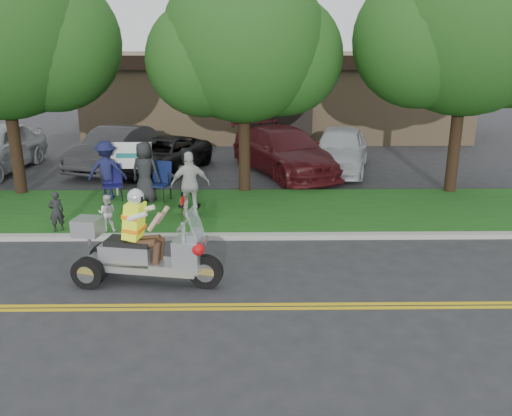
{
  "coord_description": "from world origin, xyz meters",
  "views": [
    {
      "loc": [
        0.64,
        -9.44,
        4.72
      ],
      "look_at": [
        0.79,
        2.0,
        1.12
      ],
      "focal_mm": 38.0,
      "sensor_mm": 36.0,
      "label": 1
    }
  ],
  "objects_px": {
    "lawn_chair_a": "(160,179)",
    "trike_scooter": "(141,251)",
    "spectator_adult_mid": "(185,178)",
    "parked_car_mid": "(163,155)",
    "spectator_adult_right": "(190,185)",
    "parked_car_right": "(285,151)",
    "parked_car_left": "(115,148)",
    "parked_car_far_right": "(340,149)",
    "lawn_chair_b": "(112,180)"
  },
  "relations": [
    {
      "from": "trike_scooter",
      "to": "parked_car_mid",
      "type": "distance_m",
      "value": 9.58
    },
    {
      "from": "spectator_adult_mid",
      "to": "parked_car_mid",
      "type": "height_order",
      "value": "spectator_adult_mid"
    },
    {
      "from": "lawn_chair_b",
      "to": "spectator_adult_mid",
      "type": "relative_size",
      "value": 0.61
    },
    {
      "from": "lawn_chair_a",
      "to": "parked_car_right",
      "type": "height_order",
      "value": "parked_car_right"
    },
    {
      "from": "trike_scooter",
      "to": "lawn_chair_a",
      "type": "xyz_separation_m",
      "value": [
        -0.48,
        5.59,
        0.06
      ]
    },
    {
      "from": "spectator_adult_mid",
      "to": "parked_car_left",
      "type": "bearing_deg",
      "value": -67.17
    },
    {
      "from": "parked_car_left",
      "to": "parked_car_far_right",
      "type": "bearing_deg",
      "value": 14.44
    },
    {
      "from": "parked_car_mid",
      "to": "parked_car_right",
      "type": "xyz_separation_m",
      "value": [
        4.44,
        -0.23,
        0.19
      ]
    },
    {
      "from": "trike_scooter",
      "to": "parked_car_right",
      "type": "distance_m",
      "value": 9.92
    },
    {
      "from": "parked_car_right",
      "to": "spectator_adult_right",
      "type": "bearing_deg",
      "value": -142.41
    },
    {
      "from": "parked_car_right",
      "to": "parked_car_far_right",
      "type": "distance_m",
      "value": 2.09
    },
    {
      "from": "spectator_adult_mid",
      "to": "lawn_chair_a",
      "type": "bearing_deg",
      "value": -51.35
    },
    {
      "from": "lawn_chair_a",
      "to": "spectator_adult_right",
      "type": "bearing_deg",
      "value": -39.9
    },
    {
      "from": "lawn_chair_a",
      "to": "parked_car_mid",
      "type": "distance_m",
      "value": 3.98
    },
    {
      "from": "trike_scooter",
      "to": "parked_car_left",
      "type": "height_order",
      "value": "trike_scooter"
    },
    {
      "from": "trike_scooter",
      "to": "parked_car_left",
      "type": "xyz_separation_m",
      "value": [
        -2.89,
        10.16,
        0.08
      ]
    },
    {
      "from": "spectator_adult_right",
      "to": "trike_scooter",
      "type": "bearing_deg",
      "value": 70.27
    },
    {
      "from": "parked_car_right",
      "to": "lawn_chair_b",
      "type": "bearing_deg",
      "value": -170.01
    },
    {
      "from": "trike_scooter",
      "to": "spectator_adult_mid",
      "type": "relative_size",
      "value": 1.75
    },
    {
      "from": "spectator_adult_mid",
      "to": "parked_car_far_right",
      "type": "relative_size",
      "value": 0.36
    },
    {
      "from": "parked_car_left",
      "to": "parked_car_mid",
      "type": "relative_size",
      "value": 1.03
    },
    {
      "from": "lawn_chair_a",
      "to": "parked_car_mid",
      "type": "height_order",
      "value": "parked_car_mid"
    },
    {
      "from": "spectator_adult_mid",
      "to": "spectator_adult_right",
      "type": "distance_m",
      "value": 0.91
    },
    {
      "from": "trike_scooter",
      "to": "spectator_adult_mid",
      "type": "xyz_separation_m",
      "value": [
        0.35,
        4.81,
        0.28
      ]
    },
    {
      "from": "lawn_chair_a",
      "to": "spectator_adult_mid",
      "type": "bearing_deg",
      "value": -25.64
    },
    {
      "from": "parked_car_left",
      "to": "parked_car_far_right",
      "type": "height_order",
      "value": "parked_car_far_right"
    },
    {
      "from": "lawn_chair_a",
      "to": "parked_car_left",
      "type": "distance_m",
      "value": 5.17
    },
    {
      "from": "lawn_chair_b",
      "to": "parked_car_left",
      "type": "height_order",
      "value": "parked_car_left"
    },
    {
      "from": "lawn_chair_b",
      "to": "spectator_adult_mid",
      "type": "xyz_separation_m",
      "value": [
        2.27,
        -0.83,
        0.27
      ]
    },
    {
      "from": "parked_car_far_right",
      "to": "lawn_chair_a",
      "type": "bearing_deg",
      "value": -131.95
    },
    {
      "from": "trike_scooter",
      "to": "parked_car_far_right",
      "type": "xyz_separation_m",
      "value": [
        5.5,
        9.64,
        0.12
      ]
    },
    {
      "from": "lawn_chair_a",
      "to": "trike_scooter",
      "type": "bearing_deg",
      "value": -67.69
    },
    {
      "from": "spectator_adult_right",
      "to": "parked_car_far_right",
      "type": "xyz_separation_m",
      "value": [
        4.92,
        5.7,
        -0.19
      ]
    },
    {
      "from": "lawn_chair_b",
      "to": "parked_car_left",
      "type": "distance_m",
      "value": 4.62
    },
    {
      "from": "parked_car_right",
      "to": "parked_car_far_right",
      "type": "relative_size",
      "value": 1.18
    },
    {
      "from": "lawn_chair_a",
      "to": "parked_car_far_right",
      "type": "height_order",
      "value": "parked_car_far_right"
    },
    {
      "from": "spectator_adult_right",
      "to": "parked_car_left",
      "type": "bearing_deg",
      "value": -72.28
    },
    {
      "from": "spectator_adult_mid",
      "to": "parked_car_right",
      "type": "height_order",
      "value": "spectator_adult_mid"
    },
    {
      "from": "parked_car_right",
      "to": "parked_car_far_right",
      "type": "height_order",
      "value": "parked_car_right"
    },
    {
      "from": "spectator_adult_right",
      "to": "parked_car_right",
      "type": "height_order",
      "value": "spectator_adult_right"
    },
    {
      "from": "trike_scooter",
      "to": "parked_car_right",
      "type": "relative_size",
      "value": 0.54
    },
    {
      "from": "spectator_adult_right",
      "to": "parked_car_left",
      "type": "distance_m",
      "value": 7.13
    },
    {
      "from": "spectator_adult_right",
      "to": "parked_car_far_right",
      "type": "height_order",
      "value": "spectator_adult_right"
    },
    {
      "from": "parked_car_left",
      "to": "trike_scooter",
      "type": "bearing_deg",
      "value": -56.12
    },
    {
      "from": "lawn_chair_a",
      "to": "spectator_adult_right",
      "type": "xyz_separation_m",
      "value": [
        1.06,
        -1.65,
        0.25
      ]
    },
    {
      "from": "spectator_adult_right",
      "to": "parked_car_right",
      "type": "relative_size",
      "value": 0.32
    },
    {
      "from": "spectator_adult_right",
      "to": "lawn_chair_b",
      "type": "bearing_deg",
      "value": -45.65
    },
    {
      "from": "spectator_adult_mid",
      "to": "spectator_adult_right",
      "type": "bearing_deg",
      "value": 96.43
    },
    {
      "from": "parked_car_mid",
      "to": "spectator_adult_mid",
      "type": "bearing_deg",
      "value": -51.61
    },
    {
      "from": "spectator_adult_right",
      "to": "parked_car_mid",
      "type": "xyz_separation_m",
      "value": [
        -1.58,
        5.59,
        -0.37
      ]
    }
  ]
}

